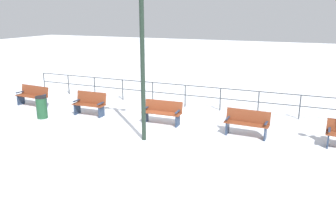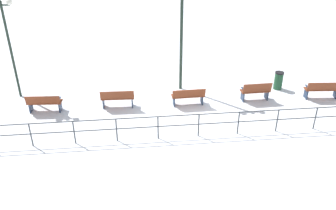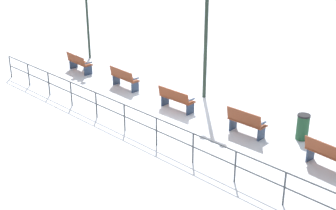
{
  "view_description": "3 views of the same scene",
  "coord_description": "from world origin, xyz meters",
  "px_view_note": "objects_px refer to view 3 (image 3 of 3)",
  "views": [
    {
      "loc": [
        11.18,
        4.95,
        4.17
      ],
      "look_at": [
        -1.07,
        -0.14,
        0.5
      ],
      "focal_mm": 36.07,
      "sensor_mm": 36.0,
      "label": 1
    },
    {
      "loc": [
        -14.78,
        2.54,
        8.11
      ],
      "look_at": [
        -1.22,
        1.06,
        0.63
      ],
      "focal_mm": 38.74,
      "sensor_mm": 36.0,
      "label": 2
    },
    {
      "loc": [
        -12.58,
        -11.92,
        7.42
      ],
      "look_at": [
        -1.17,
        -0.56,
        0.67
      ],
      "focal_mm": 51.41,
      "sensor_mm": 36.0,
      "label": 3
    }
  ],
  "objects_px": {
    "bench_third": "(176,99)",
    "trash_bin": "(303,127)",
    "lamppost_middle": "(206,19)",
    "bench_fifth": "(79,62)",
    "bench_nearest": "(331,156)",
    "bench_fourth": "(124,78)",
    "bench_second": "(246,122)"
  },
  "relations": [
    {
      "from": "bench_nearest",
      "to": "bench_third",
      "type": "xyz_separation_m",
      "value": [
        0.06,
        6.46,
        -0.03
      ]
    },
    {
      "from": "bench_fifth",
      "to": "bench_nearest",
      "type": "bearing_deg",
      "value": -86.56
    },
    {
      "from": "bench_nearest",
      "to": "bench_fourth",
      "type": "relative_size",
      "value": 1.1
    },
    {
      "from": "bench_fifth",
      "to": "lamppost_middle",
      "type": "relative_size",
      "value": 0.3
    },
    {
      "from": "bench_second",
      "to": "trash_bin",
      "type": "distance_m",
      "value": 1.9
    },
    {
      "from": "bench_nearest",
      "to": "bench_second",
      "type": "distance_m",
      "value": 3.23
    },
    {
      "from": "bench_third",
      "to": "trash_bin",
      "type": "xyz_separation_m",
      "value": [
        1.22,
        -4.78,
        -0.01
      ]
    },
    {
      "from": "bench_third",
      "to": "lamppost_middle",
      "type": "height_order",
      "value": "lamppost_middle"
    },
    {
      "from": "bench_third",
      "to": "bench_fifth",
      "type": "xyz_separation_m",
      "value": [
        0.06,
        6.47,
        0.0
      ]
    },
    {
      "from": "bench_fourth",
      "to": "lamppost_middle",
      "type": "height_order",
      "value": "lamppost_middle"
    },
    {
      "from": "bench_nearest",
      "to": "bench_fifth",
      "type": "xyz_separation_m",
      "value": [
        0.12,
        12.93,
        -0.03
      ]
    },
    {
      "from": "bench_second",
      "to": "lamppost_middle",
      "type": "height_order",
      "value": "lamppost_middle"
    },
    {
      "from": "bench_fifth",
      "to": "lamppost_middle",
      "type": "bearing_deg",
      "value": -70.86
    },
    {
      "from": "lamppost_middle",
      "to": "bench_fourth",
      "type": "bearing_deg",
      "value": 118.1
    },
    {
      "from": "bench_third",
      "to": "bench_fourth",
      "type": "height_order",
      "value": "bench_fourth"
    },
    {
      "from": "lamppost_middle",
      "to": "trash_bin",
      "type": "height_order",
      "value": "lamppost_middle"
    },
    {
      "from": "bench_third",
      "to": "lamppost_middle",
      "type": "relative_size",
      "value": 0.3
    },
    {
      "from": "bench_second",
      "to": "bench_third",
      "type": "distance_m",
      "value": 3.24
    },
    {
      "from": "lamppost_middle",
      "to": "bench_second",
      "type": "bearing_deg",
      "value": -116.64
    },
    {
      "from": "bench_fifth",
      "to": "bench_third",
      "type": "bearing_deg",
      "value": -86.58
    },
    {
      "from": "lamppost_middle",
      "to": "trash_bin",
      "type": "bearing_deg",
      "value": -96.65
    },
    {
      "from": "bench_third",
      "to": "trash_bin",
      "type": "bearing_deg",
      "value": -77.28
    },
    {
      "from": "bench_nearest",
      "to": "bench_fourth",
      "type": "distance_m",
      "value": 9.7
    },
    {
      "from": "bench_third",
      "to": "trash_bin",
      "type": "relative_size",
      "value": 1.7
    },
    {
      "from": "bench_third",
      "to": "bench_fifth",
      "type": "relative_size",
      "value": 0.99
    },
    {
      "from": "bench_fourth",
      "to": "lamppost_middle",
      "type": "distance_m",
      "value": 4.53
    },
    {
      "from": "bench_third",
      "to": "trash_bin",
      "type": "height_order",
      "value": "trash_bin"
    },
    {
      "from": "bench_second",
      "to": "trash_bin",
      "type": "xyz_separation_m",
      "value": [
        1.11,
        -1.55,
        -0.04
      ]
    },
    {
      "from": "bench_fourth",
      "to": "trash_bin",
      "type": "relative_size",
      "value": 1.69
    },
    {
      "from": "bench_nearest",
      "to": "bench_second",
      "type": "xyz_separation_m",
      "value": [
        0.17,
        3.23,
        -0.01
      ]
    },
    {
      "from": "bench_nearest",
      "to": "bench_third",
      "type": "relative_size",
      "value": 1.1
    },
    {
      "from": "bench_second",
      "to": "bench_fourth",
      "type": "relative_size",
      "value": 0.91
    }
  ]
}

